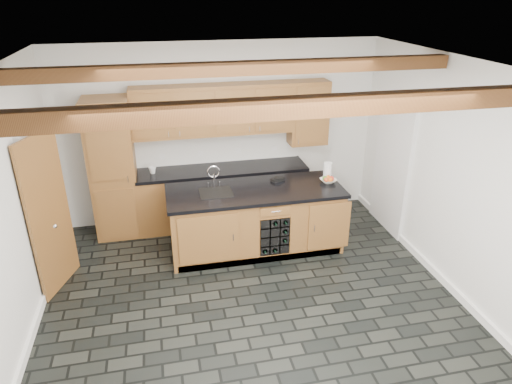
# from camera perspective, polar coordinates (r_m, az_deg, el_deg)

# --- Properties ---
(ground) EXTENTS (5.00, 5.00, 0.00)m
(ground) POSITION_cam_1_polar(r_m,az_deg,el_deg) (5.68, -0.30, -13.84)
(ground) COLOR black
(ground) RESTS_ON ground
(room_shell) EXTENTS (5.01, 5.00, 5.00)m
(room_shell) POSITION_cam_1_polar(r_m,az_deg,el_deg) (5.35, -2.41, 2.54)
(room_shell) COLOR white
(room_shell) RESTS_ON ground
(back_cabinetry) EXTENTS (3.65, 0.62, 2.20)m
(back_cabinetry) POSITION_cam_1_polar(r_m,az_deg,el_deg) (7.09, -7.08, 3.24)
(back_cabinetry) COLOR #925F2F
(back_cabinetry) RESTS_ON ground
(island) EXTENTS (2.48, 0.96, 0.93)m
(island) POSITION_cam_1_polar(r_m,az_deg,el_deg) (6.54, -0.03, -3.43)
(island) COLOR #925F2F
(island) RESTS_ON ground
(faucet) EXTENTS (0.45, 0.40, 0.34)m
(faucet) POSITION_cam_1_polar(r_m,az_deg,el_deg) (6.28, -5.09, 0.31)
(faucet) COLOR black
(faucet) RESTS_ON island
(kitchen_scale) EXTENTS (0.21, 0.17, 0.06)m
(kitchen_scale) POSITION_cam_1_polar(r_m,az_deg,el_deg) (6.62, 2.73, 1.62)
(kitchen_scale) COLOR black
(kitchen_scale) RESTS_ON island
(fruit_bowl) EXTENTS (0.25, 0.25, 0.05)m
(fruit_bowl) POSITION_cam_1_polar(r_m,az_deg,el_deg) (6.64, 9.00, 1.40)
(fruit_bowl) COLOR silver
(fruit_bowl) RESTS_ON island
(fruit_cluster) EXTENTS (0.16, 0.17, 0.07)m
(fruit_cluster) POSITION_cam_1_polar(r_m,az_deg,el_deg) (6.63, 9.02, 1.64)
(fruit_cluster) COLOR red
(fruit_cluster) RESTS_ON fruit_bowl
(paper_towel) EXTENTS (0.12, 0.12, 0.24)m
(paper_towel) POSITION_cam_1_polar(r_m,az_deg,el_deg) (6.75, 8.92, 2.66)
(paper_towel) COLOR white
(paper_towel) RESTS_ON island
(mug) EXTENTS (0.15, 0.15, 0.10)m
(mug) POSITION_cam_1_polar(r_m,az_deg,el_deg) (7.05, -12.81, 2.68)
(mug) COLOR white
(mug) RESTS_ON back_cabinetry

